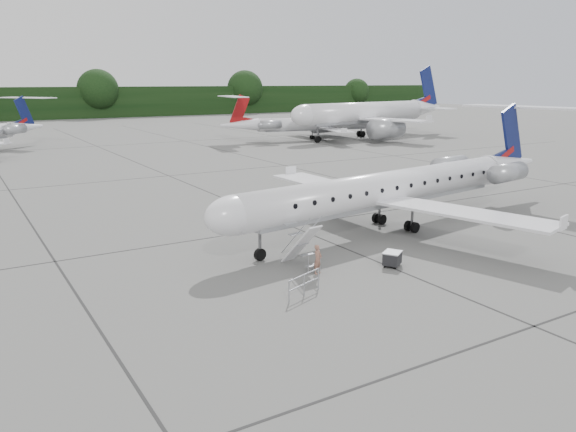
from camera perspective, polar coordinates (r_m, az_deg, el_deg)
ground at (r=34.72m, az=12.72°, el=-2.57°), size 320.00×320.00×0.00m
treeline at (r=155.71m, az=-23.00°, el=10.50°), size 260.00×4.00×8.00m
main_regional_jet at (r=36.24m, az=9.97°, el=4.42°), size 32.51×25.41×7.64m
airstair at (r=29.01m, az=1.35°, el=-2.97°), size 1.16×2.35×2.40m
passenger at (r=28.23m, az=3.04°, el=-4.41°), size 0.65×0.57×1.50m
safety_railing at (r=25.43m, az=1.65°, el=-7.04°), size 2.09×0.84×1.00m
baggage_cart at (r=29.86m, az=10.54°, el=-4.27°), size 1.25×1.19×0.85m
bg_narrowbody at (r=95.95m, az=7.80°, el=11.38°), size 36.59×28.67×12.01m
bg_regional_right at (r=93.21m, az=3.41°, el=9.98°), size 30.96×24.56×7.34m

